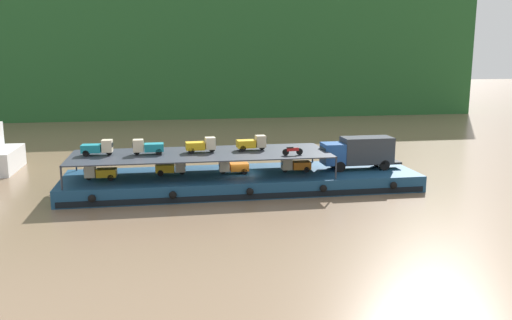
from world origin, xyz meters
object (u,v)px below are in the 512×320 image
object	(u,v)px
mini_truck_lower_fore	(295,165)
motorcycle_upper_port	(292,150)
cargo_barge	(242,181)
mini_truck_upper_mid	(148,147)
mini_truck_lower_mid	(233,166)
covered_lorry	(359,152)
mini_truck_lower_stern	(100,172)
mini_truck_lower_aft	(171,167)
mini_truck_upper_fore	(201,145)
mini_truck_upper_stern	(98,148)
mini_truck_upper_bow	(252,143)

from	to	relation	value
mini_truck_lower_fore	motorcycle_upper_port	world-z (taller)	motorcycle_upper_port
cargo_barge	mini_truck_upper_mid	size ratio (longest dim) A/B	11.93
mini_truck_lower_mid	mini_truck_upper_mid	world-z (taller)	mini_truck_upper_mid
covered_lorry	mini_truck_lower_stern	size ratio (longest dim) A/B	2.83
mini_truck_lower_aft	mini_truck_lower_mid	distance (m)	5.71
cargo_barge	mini_truck_lower_stern	xyz separation A→B (m)	(-12.78, -0.52, 1.44)
mini_truck_upper_mid	mini_truck_upper_fore	bearing A→B (deg)	1.68
mini_truck_lower_fore	mini_truck_upper_fore	xyz separation A→B (m)	(-8.75, 0.79, 2.00)
mini_truck_upper_stern	mini_truck_upper_bow	bearing A→B (deg)	0.62
mini_truck_lower_aft	mini_truck_lower_mid	bearing A→B (deg)	-5.93
mini_truck_lower_aft	mini_truck_lower_fore	world-z (taller)	same
mini_truck_lower_stern	mini_truck_upper_stern	xyz separation A→B (m)	(-0.22, 1.18, 2.00)
mini_truck_lower_fore	motorcycle_upper_port	xyz separation A→B (m)	(-0.78, -1.99, 1.74)
mini_truck_upper_stern	mini_truck_upper_bow	distance (m)	14.04
mini_truck_lower_aft	mini_truck_upper_bow	distance (m)	7.85
cargo_barge	mini_truck_lower_stern	size ratio (longest dim) A/B	11.75
mini_truck_lower_aft	mini_truck_upper_mid	distance (m)	2.86
covered_lorry	mini_truck_upper_stern	xyz separation A→B (m)	(-24.36, 0.76, 1.00)
mini_truck_lower_stern	mini_truck_lower_mid	world-z (taller)	same
mini_truck_lower_mid	motorcycle_upper_port	bearing A→B (deg)	-23.49
cargo_barge	mini_truck_upper_bow	distance (m)	3.69
mini_truck_lower_stern	mini_truck_upper_fore	size ratio (longest dim) A/B	1.00
mini_truck_lower_stern	mini_truck_upper_stern	world-z (taller)	mini_truck_upper_stern
mini_truck_upper_bow	mini_truck_lower_fore	bearing A→B (deg)	-15.94
covered_lorry	mini_truck_upper_stern	bearing A→B (deg)	178.21
mini_truck_lower_aft	mini_truck_lower_fore	bearing A→B (deg)	-4.03
covered_lorry	mini_truck_lower_aft	bearing A→B (deg)	178.10
mini_truck_lower_stern	mini_truck_upper_bow	distance (m)	14.03
cargo_barge	mini_truck_lower_mid	bearing A→B (deg)	-174.19
mini_truck_upper_mid	motorcycle_upper_port	size ratio (longest dim) A/B	1.44
motorcycle_upper_port	mini_truck_upper_stern	bearing A→B (deg)	170.21
mini_truck_lower_fore	mini_truck_upper_bow	size ratio (longest dim) A/B	0.98
mini_truck_lower_aft	mini_truck_upper_bow	bearing A→B (deg)	2.41
mini_truck_upper_fore	mini_truck_upper_bow	distance (m)	4.80
mini_truck_lower_stern	mini_truck_upper_fore	xyz separation A→B (m)	(9.03, 0.99, 2.00)
cargo_barge	mini_truck_lower_stern	bearing A→B (deg)	-177.69
mini_truck_lower_mid	mini_truck_upper_fore	size ratio (longest dim) A/B	0.99
mini_truck_upper_bow	covered_lorry	bearing A→B (deg)	-5.05
cargo_barge	mini_truck_lower_aft	size ratio (longest dim) A/B	11.70
mini_truck_lower_aft	covered_lorry	bearing A→B (deg)	-1.90
mini_truck_lower_stern	mini_truck_upper_bow	bearing A→B (deg)	5.52
mini_truck_upper_fore	mini_truck_lower_aft	bearing A→B (deg)	179.46
mini_truck_upper_bow	mini_truck_lower_mid	bearing A→B (deg)	-154.57
covered_lorry	mini_truck_upper_mid	size ratio (longest dim) A/B	2.87
mini_truck_lower_stern	motorcycle_upper_port	world-z (taller)	motorcycle_upper_port
mini_truck_lower_mid	mini_truck_upper_mid	bearing A→B (deg)	176.88
mini_truck_upper_mid	mini_truck_upper_bow	distance (m)	9.64
cargo_barge	mini_truck_lower_mid	world-z (taller)	mini_truck_lower_mid
mini_truck_lower_fore	mini_truck_upper_stern	distance (m)	18.15
mini_truck_upper_stern	mini_truck_upper_mid	xyz separation A→B (m)	(4.42, -0.34, 0.00)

